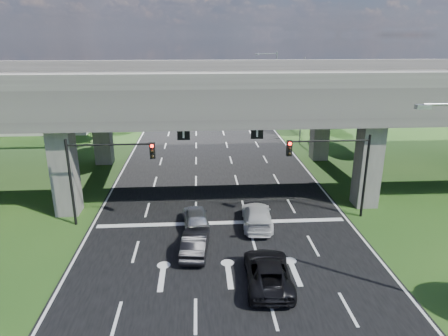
{
  "coord_description": "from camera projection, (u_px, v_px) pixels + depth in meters",
  "views": [
    {
      "loc": [
        -1.49,
        -21.34,
        12.32
      ],
      "look_at": [
        0.36,
        6.81,
        2.91
      ],
      "focal_mm": 32.0,
      "sensor_mm": 36.0,
      "label": 1
    }
  ],
  "objects": [
    {
      "name": "tree_left_mid",
      "position": [
        84.0,
        98.0,
        54.0
      ],
      "size": [
        3.91,
        3.9,
        6.76
      ],
      "color": "black",
      "rests_on": "ground"
    },
    {
      "name": "car_white",
      "position": [
        257.0,
        216.0,
        26.95
      ],
      "size": [
        2.28,
        4.89,
        1.38
      ],
      "primitive_type": "imported",
      "rotation": [
        0.0,
        0.0,
        3.07
      ],
      "color": "silver",
      "rests_on": "road"
    },
    {
      "name": "road",
      "position": [
        217.0,
        189.0,
        33.65
      ],
      "size": [
        18.0,
        120.0,
        0.03
      ],
      "primitive_type": "cube",
      "color": "black",
      "rests_on": "ground"
    },
    {
      "name": "car_trailing",
      "position": [
        268.0,
        272.0,
        20.59
      ],
      "size": [
        2.55,
        5.07,
        1.38
      ],
      "primitive_type": "imported",
      "rotation": [
        0.0,
        0.0,
        3.09
      ],
      "color": "black",
      "rests_on": "road"
    },
    {
      "name": "overpass",
      "position": [
        216.0,
        91.0,
        33.04
      ],
      "size": [
        80.0,
        15.0,
        10.0
      ],
      "color": "#3B3936",
      "rests_on": "ground"
    },
    {
      "name": "streetlight_beyond",
      "position": [
        273.0,
        80.0,
        60.83
      ],
      "size": [
        3.38,
        0.25,
        10.0
      ],
      "color": "gray",
      "rests_on": "ground"
    },
    {
      "name": "tree_right_near",
      "position": [
        314.0,
        101.0,
        50.08
      ],
      "size": [
        4.2,
        4.2,
        7.28
      ],
      "color": "black",
      "rests_on": "ground"
    },
    {
      "name": "tree_right_far",
      "position": [
        281.0,
        84.0,
        65.06
      ],
      "size": [
        4.5,
        4.5,
        7.8
      ],
      "color": "black",
      "rests_on": "ground"
    },
    {
      "name": "signal_right",
      "position": [
        336.0,
        161.0,
        27.08
      ],
      "size": [
        5.76,
        0.54,
        6.0
      ],
      "color": "black",
      "rests_on": "ground"
    },
    {
      "name": "tree_right_mid",
      "position": [
        318.0,
        94.0,
        57.94
      ],
      "size": [
        3.91,
        3.9,
        6.76
      ],
      "color": "black",
      "rests_on": "ground"
    },
    {
      "name": "tree_left_far",
      "position": [
        123.0,
        84.0,
        61.52
      ],
      "size": [
        4.8,
        4.8,
        8.32
      ],
      "color": "black",
      "rests_on": "ground"
    },
    {
      "name": "tree_left_near",
      "position": [
        91.0,
        103.0,
        46.41
      ],
      "size": [
        4.5,
        4.5,
        7.8
      ],
      "color": "black",
      "rests_on": "ground"
    },
    {
      "name": "car_silver",
      "position": [
        196.0,
        218.0,
        26.69
      ],
      "size": [
        2.04,
        4.19,
        1.38
      ],
      "primitive_type": "imported",
      "rotation": [
        0.0,
        0.0,
        3.25
      ],
      "color": "#9EA1A6",
      "rests_on": "road"
    },
    {
      "name": "warehouse",
      "position": [
        21.0,
        114.0,
        55.08
      ],
      "size": [
        20.0,
        10.0,
        4.0
      ],
      "primitive_type": "cube",
      "color": "#9E9E99",
      "rests_on": "ground"
    },
    {
      "name": "streetlight_far",
      "position": [
        299.0,
        95.0,
        45.68
      ],
      "size": [
        3.38,
        0.25,
        10.0
      ],
      "color": "gray",
      "rests_on": "ground"
    },
    {
      "name": "ground",
      "position": [
        225.0,
        249.0,
        24.19
      ],
      "size": [
        160.0,
        160.0,
        0.0
      ],
      "primitive_type": "plane",
      "color": "#1D4014",
      "rests_on": "ground"
    },
    {
      "name": "signal_left",
      "position": [
        102.0,
        166.0,
        26.11
      ],
      "size": [
        5.76,
        0.54,
        6.0
      ],
      "color": "black",
      "rests_on": "ground"
    },
    {
      "name": "car_dark",
      "position": [
        195.0,
        242.0,
        23.56
      ],
      "size": [
        1.84,
        4.2,
        1.34
      ],
      "primitive_type": "imported",
      "rotation": [
        0.0,
        0.0,
        3.04
      ],
      "color": "black",
      "rests_on": "road"
    }
  ]
}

